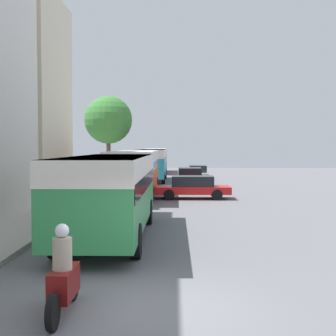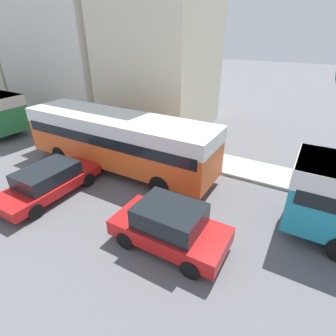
{
  "view_description": "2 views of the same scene",
  "coord_description": "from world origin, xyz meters",
  "views": [
    {
      "loc": [
        0.59,
        -9.0,
        3.15
      ],
      "look_at": [
        -0.06,
        27.51,
        1.47
      ],
      "focal_mm": 50.0,
      "sensor_mm": 36.0,
      "label": 1
    },
    {
      "loc": [
        7.5,
        28.57,
        6.63
      ],
      "look_at": [
        -0.37,
        24.06,
        1.79
      ],
      "focal_mm": 28.0,
      "sensor_mm": 36.0,
      "label": 2
    }
  ],
  "objects": [
    {
      "name": "building_far_terrace",
      "position": [
        -9.59,
        18.08,
        5.88
      ],
      "size": [
        6.77,
        6.98,
        11.77
      ],
      "color": "beige",
      "rests_on": "ground_plane"
    },
    {
      "name": "bus_rear",
      "position": [
        -1.95,
        47.24,
        1.9
      ],
      "size": [
        2.64,
        10.41,
        2.91
      ],
      "color": "red",
      "rests_on": "ground_plane"
    },
    {
      "name": "car_distant",
      "position": [
        1.58,
        25.24,
        0.82
      ],
      "size": [
        1.94,
        3.91,
        1.59
      ],
      "color": "red",
      "rests_on": "ground_plane"
    },
    {
      "name": "ground_plane",
      "position": [
        0.0,
        0.0,
        0.0
      ],
      "size": [
        120.0,
        120.0,
        0.0
      ],
      "primitive_type": "plane",
      "color": "slate"
    },
    {
      "name": "car_far_curb",
      "position": [
        2.59,
        34.47,
        0.73
      ],
      "size": [
        1.84,
        4.31,
        1.39
      ],
      "color": "#B7B7BC",
      "rests_on": "ground_plane"
    },
    {
      "name": "street_tree",
      "position": [
        -5.21,
        30.89,
        5.4
      ],
      "size": [
        4.07,
        4.07,
        7.31
      ],
      "color": "brown",
      "rests_on": "sidewalk"
    },
    {
      "name": "bus_following",
      "position": [
        -2.02,
        20.18,
        1.88
      ],
      "size": [
        2.65,
        10.38,
        2.87
      ],
      "color": "#EA5B23",
      "rests_on": "ground_plane"
    },
    {
      "name": "pedestrian_near_curb",
      "position": [
        -5.58,
        16.43,
        1.05
      ],
      "size": [
        0.37,
        0.37,
        1.75
      ],
      "color": "#232838",
      "rests_on": "sidewalk"
    },
    {
      "name": "bus_third_in_line",
      "position": [
        -1.61,
        33.51,
        1.88
      ],
      "size": [
        2.5,
        10.22,
        2.87
      ],
      "color": "teal",
      "rests_on": "ground_plane"
    },
    {
      "name": "car_crossing",
      "position": [
        1.57,
        19.12,
        0.73
      ],
      "size": [
        4.53,
        1.94,
        1.37
      ],
      "rotation": [
        0.0,
        0.0,
        1.57
      ],
      "color": "red",
      "rests_on": "ground_plane"
    },
    {
      "name": "bus_lead",
      "position": [
        -1.68,
        6.92,
        1.84
      ],
      "size": [
        2.56,
        9.51,
        2.82
      ],
      "color": "#2D8447",
      "rests_on": "ground_plane"
    },
    {
      "name": "motorcycle_behind_lead",
      "position": [
        -1.52,
        -0.42,
        0.68
      ],
      "size": [
        0.38,
        2.24,
        1.73
      ],
      "color": "maroon",
      "rests_on": "ground_plane"
    }
  ]
}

